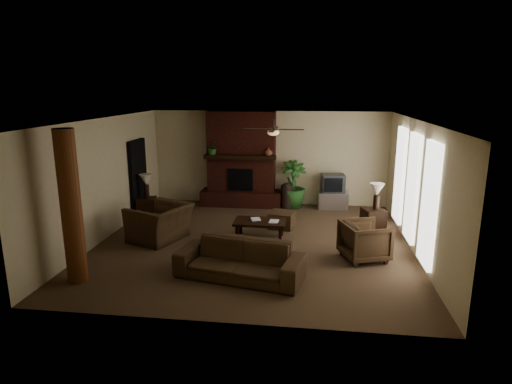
# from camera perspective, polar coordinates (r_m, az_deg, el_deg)

# --- Properties ---
(room_shell) EXTENTS (7.00, 7.00, 7.00)m
(room_shell) POSITION_cam_1_polar(r_m,az_deg,el_deg) (9.58, -0.30, 1.18)
(room_shell) COLOR brown
(room_shell) RESTS_ON ground
(fireplace) EXTENTS (2.40, 0.70, 2.80)m
(fireplace) POSITION_cam_1_polar(r_m,az_deg,el_deg) (12.87, -1.94, 3.31)
(fireplace) COLOR #471B13
(fireplace) RESTS_ON ground
(windows) EXTENTS (0.08, 3.65, 2.35)m
(windows) POSITION_cam_1_polar(r_m,az_deg,el_deg) (9.95, 19.96, 0.53)
(windows) COLOR white
(windows) RESTS_ON ground
(log_column) EXTENTS (0.36, 0.36, 2.80)m
(log_column) POSITION_cam_1_polar(r_m,az_deg,el_deg) (8.31, -23.28, -1.92)
(log_column) COLOR brown
(log_column) RESTS_ON ground
(doorway) EXTENTS (0.10, 1.00, 2.10)m
(doorway) POSITION_cam_1_polar(r_m,az_deg,el_deg) (12.26, -15.31, 1.80)
(doorway) COLOR black
(doorway) RESTS_ON ground
(ceiling_fan) EXTENTS (1.35, 1.35, 0.37)m
(ceiling_fan) POSITION_cam_1_polar(r_m,az_deg,el_deg) (9.65, 2.30, 8.06)
(ceiling_fan) COLOR black
(ceiling_fan) RESTS_ON ceiling
(sofa) EXTENTS (2.45, 1.16, 0.92)m
(sofa) POSITION_cam_1_polar(r_m,az_deg,el_deg) (8.09, -2.17, -8.21)
(sofa) COLOR #412E1B
(sofa) RESTS_ON ground
(armchair_left) EXTENTS (1.24, 1.48, 1.11)m
(armchair_left) POSITION_cam_1_polar(r_m,az_deg,el_deg) (10.23, -12.64, -3.25)
(armchair_left) COLOR #412E1B
(armchair_left) RESTS_ON ground
(armchair_right) EXTENTS (1.05, 1.08, 0.88)m
(armchair_right) POSITION_cam_1_polar(r_m,az_deg,el_deg) (9.18, 14.22, -6.04)
(armchair_right) COLOR #412E1B
(armchair_right) RESTS_ON ground
(coffee_table) EXTENTS (1.20, 0.70, 0.43)m
(coffee_table) POSITION_cam_1_polar(r_m,az_deg,el_deg) (10.14, 0.51, -4.12)
(coffee_table) COLOR black
(coffee_table) RESTS_ON ground
(ottoman) EXTENTS (0.70, 0.70, 0.40)m
(ottoman) POSITION_cam_1_polar(r_m,az_deg,el_deg) (10.99, 3.43, -3.67)
(ottoman) COLOR #412E1B
(ottoman) RESTS_ON ground
(tv_stand) EXTENTS (0.87, 0.53, 0.50)m
(tv_stand) POSITION_cam_1_polar(r_m,az_deg,el_deg) (12.85, 10.14, -1.06)
(tv_stand) COLOR #BBBBBD
(tv_stand) RESTS_ON ground
(tv) EXTENTS (0.70, 0.60, 0.52)m
(tv) POSITION_cam_1_polar(r_m,az_deg,el_deg) (12.72, 10.14, 1.16)
(tv) COLOR #39383B
(tv) RESTS_ON tv_stand
(floor_vase) EXTENTS (0.34, 0.34, 0.77)m
(floor_vase) POSITION_cam_1_polar(r_m,az_deg,el_deg) (12.64, 4.07, -0.27)
(floor_vase) COLOR black
(floor_vase) RESTS_ON ground
(floor_plant) EXTENTS (1.21, 1.56, 0.77)m
(floor_plant) POSITION_cam_1_polar(r_m,az_deg,el_deg) (12.81, 4.88, -0.31)
(floor_plant) COLOR #2A5823
(floor_plant) RESTS_ON ground
(side_table_left) EXTENTS (0.60, 0.60, 0.55)m
(side_table_left) POSITION_cam_1_polar(r_m,az_deg,el_deg) (12.11, -14.25, -2.06)
(side_table_left) COLOR black
(side_table_left) RESTS_ON ground
(lamp_left) EXTENTS (0.46, 0.46, 0.65)m
(lamp_left) POSITION_cam_1_polar(r_m,az_deg,el_deg) (11.99, -14.35, 1.36)
(lamp_left) COLOR black
(lamp_left) RESTS_ON side_table_left
(side_table_right) EXTENTS (0.63, 0.63, 0.55)m
(side_table_right) POSITION_cam_1_polar(r_m,az_deg,el_deg) (11.11, 15.23, -3.54)
(side_table_right) COLOR black
(side_table_right) RESTS_ON ground
(lamp_right) EXTENTS (0.43, 0.43, 0.65)m
(lamp_right) POSITION_cam_1_polar(r_m,az_deg,el_deg) (10.92, 15.71, 0.08)
(lamp_right) COLOR black
(lamp_right) RESTS_ON side_table_right
(mantel_plant) EXTENTS (0.39, 0.43, 0.33)m
(mantel_plant) POSITION_cam_1_polar(r_m,az_deg,el_deg) (12.64, -5.74, 5.67)
(mantel_plant) COLOR #2A5823
(mantel_plant) RESTS_ON fireplace
(mantel_vase) EXTENTS (0.25, 0.26, 0.22)m
(mantel_vase) POSITION_cam_1_polar(r_m,az_deg,el_deg) (12.40, 1.68, 5.33)
(mantel_vase) COLOR brown
(mantel_vase) RESTS_ON fireplace
(book_a) EXTENTS (0.22, 0.08, 0.29)m
(book_a) POSITION_cam_1_polar(r_m,az_deg,el_deg) (10.12, -0.65, -2.96)
(book_a) COLOR #999999
(book_a) RESTS_ON coffee_table
(book_b) EXTENTS (0.21, 0.04, 0.29)m
(book_b) POSITION_cam_1_polar(r_m,az_deg,el_deg) (10.01, 1.79, -3.15)
(book_b) COLOR #999999
(book_b) RESTS_ON coffee_table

